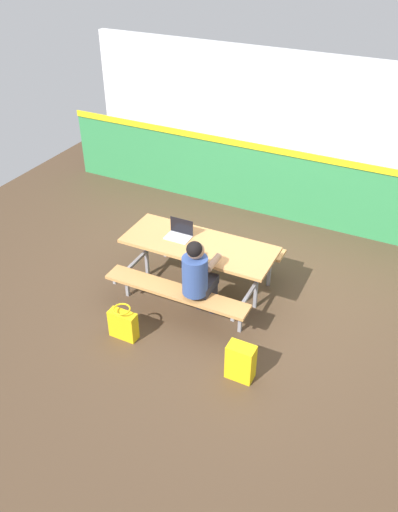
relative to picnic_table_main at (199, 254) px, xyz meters
name	(u,v)px	position (x,y,z in m)	size (l,w,h in m)	color
ground_plane	(228,300)	(0.42, 0.00, -0.59)	(10.00, 10.00, 0.02)	#4C3826
accent_backdrop	(294,146)	(0.42, 2.36, 0.67)	(8.00, 0.14, 2.60)	#338C4C
picnic_table_main	(199,254)	(0.00, 0.00, 0.00)	(1.95, 1.57, 0.74)	tan
student_nearer	(198,275)	(0.26, -0.55, 0.13)	(0.36, 0.53, 1.21)	#2D2D38
laptop_silver	(179,233)	(-0.30, 0.03, 0.21)	(0.32, 0.22, 0.22)	silver
backpack_dark	(241,362)	(1.08, -1.15, -0.36)	(0.30, 0.22, 0.44)	yellow
tote_bag_bright	(123,324)	(-0.40, -1.19, -0.38)	(0.34, 0.21, 0.43)	yellow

